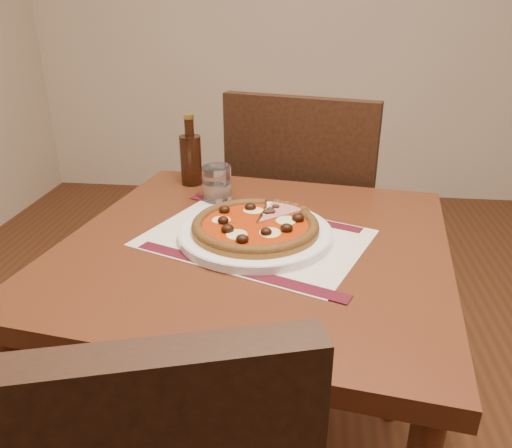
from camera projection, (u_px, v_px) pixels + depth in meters
The scene contains 8 objects.
table at pixel (255, 281), 1.11m from camera, with size 0.91×0.91×0.75m.
chair_far at pixel (305, 218), 1.67m from camera, with size 0.56×0.56×0.97m.
placemat at pixel (255, 238), 1.08m from camera, with size 0.45×0.32×0.00m, color beige.
plate at pixel (255, 234), 1.07m from camera, with size 0.33×0.33×0.02m, color white.
pizza at pixel (255, 225), 1.06m from camera, with size 0.27×0.27×0.04m.
ham_slice at pixel (285, 213), 1.13m from camera, with size 0.11×0.14×0.02m.
water_glass at pixel (217, 184), 1.27m from camera, with size 0.07×0.07×0.09m, color white.
bottle at pixel (191, 157), 1.37m from camera, with size 0.06×0.06×0.19m.
Camera 1 is at (-0.69, -0.28, 1.22)m, focal length 35.00 mm.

